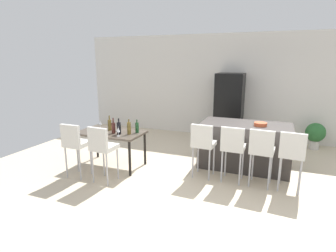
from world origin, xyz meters
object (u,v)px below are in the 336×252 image
wine_glass_left (100,123)px  wine_glass_near (118,125)px  wine_bottle_far (137,127)px  bar_chair_left (203,142)px  dining_chair_far (102,146)px  wine_bottle_right (113,128)px  dining_chair_near (75,142)px  wine_bottle_middle (129,128)px  refrigerator (229,107)px  fruit_bowl (260,124)px  wine_bottle_inner (119,128)px  bar_chair_middle (233,145)px  bar_chair_far (292,152)px  kitchen_island (245,146)px  wine_bottle_end (110,125)px  wine_glass_corner (118,130)px  bar_chair_right (262,149)px  dining_table (111,135)px  potted_plant (315,134)px

wine_glass_left → wine_glass_near: (0.45, -0.03, 0.00)m
wine_bottle_far → bar_chair_left: bearing=-0.8°
dining_chair_far → wine_bottle_right: size_ratio=3.38×
dining_chair_near → wine_bottle_middle: (0.74, 0.73, 0.17)m
refrigerator → fruit_bowl: (0.94, -1.94, 0.04)m
wine_bottle_inner → bar_chair_middle: bearing=5.8°
dining_chair_far → wine_glass_near: bearing=104.0°
bar_chair_far → dining_chair_far: same height
dining_chair_far → kitchen_island: bearing=36.9°
bar_chair_middle → wine_glass_left: 2.85m
bar_chair_left → kitchen_island: bearing=51.8°
dining_chair_far → wine_bottle_inner: (-0.04, 0.65, 0.17)m
kitchen_island → dining_chair_far: (-2.29, -1.72, 0.24)m
wine_bottle_end → refrigerator: 3.40m
bar_chair_middle → wine_glass_left: (-2.84, 0.04, 0.17)m
wine_glass_near → wine_glass_left: bearing=176.3°
dining_chair_near → refrigerator: refrigerator is taller
wine_bottle_middle → bar_chair_far: bearing=2.8°
bar_chair_left → wine_glass_corner: 1.65m
wine_bottle_right → wine_glass_left: size_ratio=1.78×
wine_bottle_end → wine_glass_corner: wine_bottle_end is taller
bar_chair_left → dining_chair_near: bearing=-158.6°
wine_bottle_middle → wine_glass_corner: wine_bottle_middle is taller
dining_chair_near → refrigerator: bearing=58.1°
refrigerator → fruit_bowl: size_ratio=7.43×
bar_chair_right → dining_table: bar_chair_right is taller
wine_bottle_middle → wine_glass_left: (-0.82, 0.19, -0.00)m
bar_chair_far → dining_chair_far: 3.25m
wine_glass_left → fruit_bowl: 3.32m
kitchen_island → fruit_bowl: bearing=-16.2°
bar_chair_middle → wine_bottle_middle: (-2.02, -0.15, 0.17)m
wine_bottle_right → wine_bottle_inner: (0.14, -0.03, 0.01)m
dining_chair_near → wine_bottle_middle: size_ratio=3.46×
bar_chair_far → wine_bottle_end: bearing=-179.7°
refrigerator → bar_chair_middle: bearing=-78.9°
potted_plant → refrigerator: bearing=179.7°
wine_bottle_end → potted_plant: 5.01m
dining_chair_near → wine_bottle_end: bearing=76.6°
bar_chair_left → wine_bottle_far: 1.39m
wine_glass_near → refrigerator: 3.27m
bar_chair_right → potted_plant: size_ratio=1.57×
dining_chair_near → wine_glass_near: size_ratio=6.03×
dining_table → wine_bottle_end: bearing=132.4°
wine_bottle_inner → wine_bottle_far: 0.37m
bar_chair_middle → wine_bottle_far: (-1.93, 0.02, 0.15)m
refrigerator → wine_bottle_inner: bearing=-119.7°
bar_chair_right → wine_bottle_far: bar_chair_right is taller
wine_bottle_far → wine_glass_corner: wine_bottle_far is taller
wine_bottle_middle → wine_bottle_inner: size_ratio=0.94×
bar_chair_left → wine_bottle_middle: (-1.48, -0.15, 0.17)m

